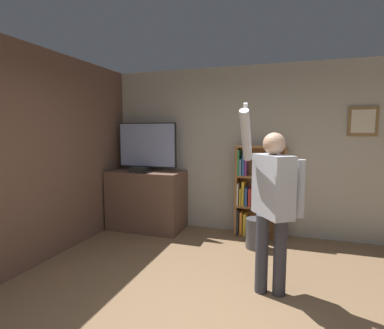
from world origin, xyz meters
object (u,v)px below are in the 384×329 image
Objects in this scene: television at (147,146)px; person at (272,198)px; bookshelf at (255,193)px; game_console at (138,170)px; waste_bin at (256,233)px.

television is 0.54× the size of person.
television is 1.93m from bookshelf.
bookshelf is (1.79, 0.17, -0.72)m from television.
bookshelf is (1.83, 0.44, -0.34)m from game_console.
waste_bin is (1.87, -0.35, -1.20)m from television.
bookshelf is at bearing 99.23° from waste_bin.
television is at bearing 81.47° from game_console.
person is (0.36, -1.70, 0.31)m from bookshelf.
game_console is (-0.04, -0.27, -0.37)m from television.
bookshelf is 1.77m from person.
waste_bin is at bearing -80.77° from bookshelf.
person is (2.18, -1.26, -0.03)m from game_console.
person reaches higher than bookshelf.
game_console is 1.91m from bookshelf.
television is at bearing -174.59° from bookshelf.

